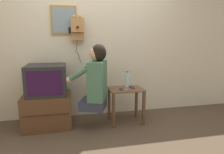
{
  "coord_description": "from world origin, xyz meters",
  "views": [
    {
      "loc": [
        -0.49,
        -2.41,
        1.37
      ],
      "look_at": [
        0.15,
        0.53,
        0.78
      ],
      "focal_mm": 32.0,
      "sensor_mm": 36.0,
      "label": 1
    }
  ],
  "objects_px": {
    "cell_phone_held": "(121,89)",
    "person": "(96,79)",
    "television": "(47,80)",
    "framed_picture": "(64,20)",
    "water_bottle": "(127,80)",
    "cell_phone_spare": "(132,87)",
    "toothbrush": "(130,90)",
    "wall_phone_antique": "(77,29)"
  },
  "relations": [
    {
      "from": "wall_phone_antique",
      "to": "cell_phone_spare",
      "type": "relative_size",
      "value": 6.22
    },
    {
      "from": "person",
      "to": "cell_phone_spare",
      "type": "bearing_deg",
      "value": -54.18
    },
    {
      "from": "person",
      "to": "water_bottle",
      "type": "height_order",
      "value": "person"
    },
    {
      "from": "person",
      "to": "framed_picture",
      "type": "height_order",
      "value": "framed_picture"
    },
    {
      "from": "person",
      "to": "framed_picture",
      "type": "bearing_deg",
      "value": 58.36
    },
    {
      "from": "cell_phone_held",
      "to": "person",
      "type": "bearing_deg",
      "value": -162.12
    },
    {
      "from": "toothbrush",
      "to": "cell_phone_held",
      "type": "bearing_deg",
      "value": 56.12
    },
    {
      "from": "water_bottle",
      "to": "framed_picture",
      "type": "bearing_deg",
      "value": 160.13
    },
    {
      "from": "television",
      "to": "toothbrush",
      "type": "xyz_separation_m",
      "value": [
        1.25,
        -0.23,
        -0.17
      ]
    },
    {
      "from": "television",
      "to": "toothbrush",
      "type": "distance_m",
      "value": 1.28
    },
    {
      "from": "person",
      "to": "cell_phone_held",
      "type": "bearing_deg",
      "value": -56.87
    },
    {
      "from": "person",
      "to": "cell_phone_spare",
      "type": "relative_size",
      "value": 7.73
    },
    {
      "from": "cell_phone_spare",
      "to": "water_bottle",
      "type": "bearing_deg",
      "value": 129.05
    },
    {
      "from": "television",
      "to": "cell_phone_held",
      "type": "xyz_separation_m",
      "value": [
        1.13,
        -0.17,
        -0.17
      ]
    },
    {
      "from": "framed_picture",
      "to": "cell_phone_held",
      "type": "height_order",
      "value": "framed_picture"
    },
    {
      "from": "person",
      "to": "cell_phone_held",
      "type": "relative_size",
      "value": 7.43
    },
    {
      "from": "cell_phone_held",
      "to": "cell_phone_spare",
      "type": "xyz_separation_m",
      "value": [
        0.2,
        0.07,
        0.0
      ]
    },
    {
      "from": "person",
      "to": "wall_phone_antique",
      "type": "xyz_separation_m",
      "value": [
        -0.22,
        0.53,
        0.73
      ]
    },
    {
      "from": "cell_phone_spare",
      "to": "wall_phone_antique",
      "type": "bearing_deg",
      "value": 154.38
    },
    {
      "from": "person",
      "to": "toothbrush",
      "type": "distance_m",
      "value": 0.57
    },
    {
      "from": "cell_phone_held",
      "to": "water_bottle",
      "type": "relative_size",
      "value": 0.49
    },
    {
      "from": "framed_picture",
      "to": "cell_phone_held",
      "type": "bearing_deg",
      "value": -30.58
    },
    {
      "from": "framed_picture",
      "to": "wall_phone_antique",
      "type": "bearing_deg",
      "value": -11.76
    },
    {
      "from": "water_bottle",
      "to": "cell_phone_held",
      "type": "bearing_deg",
      "value": -135.18
    },
    {
      "from": "person",
      "to": "television",
      "type": "height_order",
      "value": "person"
    },
    {
      "from": "person",
      "to": "television",
      "type": "distance_m",
      "value": 0.76
    },
    {
      "from": "toothbrush",
      "to": "wall_phone_antique",
      "type": "bearing_deg",
      "value": 48.78
    },
    {
      "from": "television",
      "to": "cell_phone_spare",
      "type": "relative_size",
      "value": 4.61
    },
    {
      "from": "wall_phone_antique",
      "to": "framed_picture",
      "type": "relative_size",
      "value": 1.69
    },
    {
      "from": "framed_picture",
      "to": "water_bottle",
      "type": "height_order",
      "value": "framed_picture"
    },
    {
      "from": "television",
      "to": "water_bottle",
      "type": "bearing_deg",
      "value": -1.23
    },
    {
      "from": "framed_picture",
      "to": "television",
      "type": "bearing_deg",
      "value": -131.54
    },
    {
      "from": "cell_phone_spare",
      "to": "toothbrush",
      "type": "height_order",
      "value": "toothbrush"
    },
    {
      "from": "cell_phone_held",
      "to": "cell_phone_spare",
      "type": "bearing_deg",
      "value": 25.86
    },
    {
      "from": "cell_phone_held",
      "to": "toothbrush",
      "type": "distance_m",
      "value": 0.14
    },
    {
      "from": "television",
      "to": "framed_picture",
      "type": "height_order",
      "value": "framed_picture"
    },
    {
      "from": "water_bottle",
      "to": "cell_phone_spare",
      "type": "bearing_deg",
      "value": -50.01
    },
    {
      "from": "television",
      "to": "cell_phone_spare",
      "type": "height_order",
      "value": "television"
    },
    {
      "from": "framed_picture",
      "to": "water_bottle",
      "type": "xyz_separation_m",
      "value": [
        0.98,
        -0.35,
        -0.95
      ]
    },
    {
      "from": "person",
      "to": "framed_picture",
      "type": "distance_m",
      "value": 1.13
    },
    {
      "from": "person",
      "to": "television",
      "type": "xyz_separation_m",
      "value": [
        -0.72,
        0.25,
        -0.04
      ]
    },
    {
      "from": "wall_phone_antique",
      "to": "framed_picture",
      "type": "height_order",
      "value": "framed_picture"
    }
  ]
}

